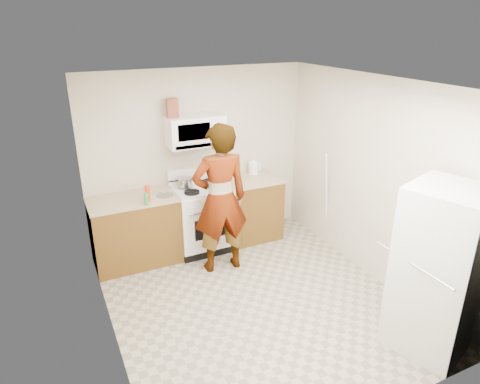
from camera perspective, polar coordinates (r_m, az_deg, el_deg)
floor at (r=5.19m, az=2.11°, el=-14.29°), size 3.60×3.60×0.00m
back_wall at (r=6.11m, az=-5.51°, el=4.52°), size 3.20×0.02×2.50m
right_wall at (r=5.44m, az=17.33°, el=1.40°), size 0.02×3.60×2.50m
cabinet_left at (r=5.88m, az=-13.76°, el=-5.16°), size 1.12×0.62×0.90m
counter_left at (r=5.69m, az=-14.18°, el=-0.96°), size 1.14×0.64×0.03m
cabinet_right at (r=6.39m, az=1.42°, el=-2.27°), size 0.80×0.62×0.90m
counter_right at (r=6.21m, az=1.46°, el=1.67°), size 0.82×0.64×0.03m
gas_range at (r=6.08m, az=-5.12°, el=-3.28°), size 0.76×0.65×1.13m
microwave at (r=5.79m, az=-5.98°, el=8.16°), size 0.76×0.38×0.40m
person at (r=5.36m, az=-2.66°, el=-1.01°), size 0.75×0.52×1.96m
fridge at (r=4.55m, az=24.96°, el=-9.51°), size 0.89×0.89×1.70m
kettle at (r=6.38m, az=1.82°, el=3.25°), size 0.17×0.17×0.18m
jug at (r=5.67m, az=-9.00°, el=11.02°), size 0.16×0.16×0.24m
saucepan at (r=5.90m, az=-7.41°, el=1.33°), size 0.24×0.24×0.11m
tray at (r=5.89m, az=-3.38°, el=0.87°), size 0.29×0.23×0.05m
bottle_spray at (r=5.50m, az=-12.22°, el=-0.18°), size 0.08×0.08×0.22m
bottle_hot_sauce at (r=5.55m, az=-12.11°, el=-0.35°), size 0.05×0.05×0.15m
bottle_green_cap at (r=5.40m, az=-12.41°, el=-0.93°), size 0.06×0.06×0.16m
pot_lid at (r=5.69m, az=-10.03°, el=-0.37°), size 0.24×0.24×0.01m
broom at (r=6.21m, az=11.45°, el=-0.85°), size 0.28×0.18×1.40m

